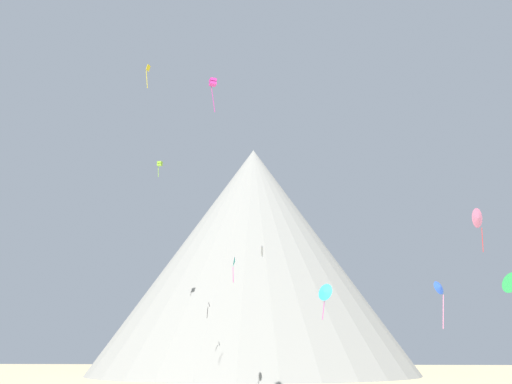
{
  "coord_description": "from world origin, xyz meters",
  "views": [
    {
      "loc": [
        3.76,
        -30.52,
        4.77
      ],
      "look_at": [
        -3.07,
        41.19,
        25.62
      ],
      "focal_mm": 38.89,
      "sensor_mm": 36.0,
      "label": 1
    }
  ],
  "objects_px": {
    "kite_pink_mid": "(478,218)",
    "kite_black_low": "(209,307)",
    "kite_lime_high": "(160,164)",
    "kite_blue_low": "(440,289)",
    "kite_yellow_high": "(148,72)",
    "kite_white_mid": "(261,251)",
    "kite_green_low": "(512,283)",
    "kite_cyan_low": "(325,292)",
    "rock_massif": "(253,264)",
    "kite_magenta_high": "(213,83)",
    "kite_teal_mid": "(234,262)"
  },
  "relations": [
    {
      "from": "kite_magenta_high",
      "to": "kite_yellow_high",
      "type": "distance_m",
      "value": 10.45
    },
    {
      "from": "kite_teal_mid",
      "to": "kite_blue_low",
      "type": "bearing_deg",
      "value": -146.1
    },
    {
      "from": "kite_white_mid",
      "to": "kite_pink_mid",
      "type": "relative_size",
      "value": 0.27
    },
    {
      "from": "kite_pink_mid",
      "to": "kite_black_low",
      "type": "distance_m",
      "value": 43.86
    },
    {
      "from": "kite_magenta_high",
      "to": "kite_pink_mid",
      "type": "bearing_deg",
      "value": -15.3
    },
    {
      "from": "kite_green_low",
      "to": "kite_black_low",
      "type": "distance_m",
      "value": 52.65
    },
    {
      "from": "kite_cyan_low",
      "to": "kite_black_low",
      "type": "xyz_separation_m",
      "value": [
        -18.21,
        18.96,
        -0.25
      ]
    },
    {
      "from": "kite_blue_low",
      "to": "kite_cyan_low",
      "type": "bearing_deg",
      "value": 77.06
    },
    {
      "from": "kite_magenta_high",
      "to": "kite_yellow_high",
      "type": "xyz_separation_m",
      "value": [
        -9.44,
        2.79,
        3.52
      ]
    },
    {
      "from": "rock_massif",
      "to": "kite_yellow_high",
      "type": "relative_size",
      "value": 29.42
    },
    {
      "from": "kite_pink_mid",
      "to": "kite_yellow_high",
      "type": "distance_m",
      "value": 46.68
    },
    {
      "from": "kite_magenta_high",
      "to": "kite_teal_mid",
      "type": "relative_size",
      "value": 1.21
    },
    {
      "from": "kite_lime_high",
      "to": "kite_black_low",
      "type": "xyz_separation_m",
      "value": [
        8.69,
        2.23,
        -23.99
      ]
    },
    {
      "from": "kite_blue_low",
      "to": "kite_yellow_high",
      "type": "distance_m",
      "value": 46.65
    },
    {
      "from": "kite_yellow_high",
      "to": "kite_white_mid",
      "type": "bearing_deg",
      "value": -2.65
    },
    {
      "from": "kite_magenta_high",
      "to": "kite_green_low",
      "type": "relative_size",
      "value": 2.2
    },
    {
      "from": "kite_pink_mid",
      "to": "kite_green_low",
      "type": "distance_m",
      "value": 21.89
    },
    {
      "from": "kite_magenta_high",
      "to": "kite_teal_mid",
      "type": "bearing_deg",
      "value": 61.38
    },
    {
      "from": "kite_magenta_high",
      "to": "kite_blue_low",
      "type": "xyz_separation_m",
      "value": [
        23.47,
        -9.66,
        -27.11
      ]
    },
    {
      "from": "kite_teal_mid",
      "to": "kite_black_low",
      "type": "height_order",
      "value": "kite_teal_mid"
    },
    {
      "from": "kite_white_mid",
      "to": "kite_magenta_high",
      "type": "bearing_deg",
      "value": -32.4
    },
    {
      "from": "kite_lime_high",
      "to": "kite_green_low",
      "type": "xyz_separation_m",
      "value": [
        42.35,
        -38.22,
        -25.35
      ]
    },
    {
      "from": "kite_blue_low",
      "to": "rock_massif",
      "type": "bearing_deg",
      "value": 66.77
    },
    {
      "from": "kite_green_low",
      "to": "kite_yellow_high",
      "type": "bearing_deg",
      "value": 38.42
    },
    {
      "from": "kite_white_mid",
      "to": "kite_blue_low",
      "type": "bearing_deg",
      "value": 53.19
    },
    {
      "from": "kite_lime_high",
      "to": "kite_pink_mid",
      "type": "distance_m",
      "value": 52.05
    },
    {
      "from": "kite_green_low",
      "to": "kite_blue_low",
      "type": "relative_size",
      "value": 0.47
    },
    {
      "from": "kite_white_mid",
      "to": "kite_lime_high",
      "type": "relative_size",
      "value": 0.53
    },
    {
      "from": "kite_cyan_low",
      "to": "kite_green_low",
      "type": "distance_m",
      "value": 26.52
    },
    {
      "from": "kite_lime_high",
      "to": "kite_blue_low",
      "type": "xyz_separation_m",
      "value": [
        37.01,
        -34.97,
        -25.4
      ]
    },
    {
      "from": "kite_white_mid",
      "to": "kite_yellow_high",
      "type": "relative_size",
      "value": 0.43
    },
    {
      "from": "kite_black_low",
      "to": "kite_blue_low",
      "type": "height_order",
      "value": "kite_black_low"
    },
    {
      "from": "kite_magenta_high",
      "to": "kite_white_mid",
      "type": "height_order",
      "value": "kite_magenta_high"
    },
    {
      "from": "kite_blue_low",
      "to": "kite_yellow_high",
      "type": "relative_size",
      "value": 1.29
    },
    {
      "from": "kite_black_low",
      "to": "kite_blue_low",
      "type": "xyz_separation_m",
      "value": [
        28.31,
        -37.2,
        -1.41
      ]
    },
    {
      "from": "kite_yellow_high",
      "to": "kite_black_low",
      "type": "bearing_deg",
      "value": 61.24
    },
    {
      "from": "kite_blue_low",
      "to": "kite_black_low",
      "type": "bearing_deg",
      "value": 85.36
    },
    {
      "from": "kite_magenta_high",
      "to": "kite_black_low",
      "type": "bearing_deg",
      "value": 73.95
    },
    {
      "from": "rock_massif",
      "to": "kite_yellow_high",
      "type": "xyz_separation_m",
      "value": [
        -8.05,
        -61.09,
        16.76
      ]
    },
    {
      "from": "kite_cyan_low",
      "to": "kite_white_mid",
      "type": "bearing_deg",
      "value": -127.14
    },
    {
      "from": "kite_cyan_low",
      "to": "kite_pink_mid",
      "type": "height_order",
      "value": "kite_pink_mid"
    },
    {
      "from": "kite_pink_mid",
      "to": "kite_black_low",
      "type": "height_order",
      "value": "kite_pink_mid"
    },
    {
      "from": "kite_yellow_high",
      "to": "kite_teal_mid",
      "type": "bearing_deg",
      "value": 35.38
    },
    {
      "from": "kite_black_low",
      "to": "kite_blue_low",
      "type": "distance_m",
      "value": 46.77
    },
    {
      "from": "kite_cyan_low",
      "to": "kite_yellow_high",
      "type": "xyz_separation_m",
      "value": [
        -22.81,
        -5.8,
        28.97
      ]
    },
    {
      "from": "rock_massif",
      "to": "kite_black_low",
      "type": "bearing_deg",
      "value": -95.43
    },
    {
      "from": "kite_white_mid",
      "to": "kite_black_low",
      "type": "height_order",
      "value": "kite_white_mid"
    },
    {
      "from": "rock_massif",
      "to": "kite_cyan_low",
      "type": "height_order",
      "value": "rock_massif"
    },
    {
      "from": "kite_green_low",
      "to": "kite_black_low",
      "type": "xyz_separation_m",
      "value": [
        -33.66,
        40.46,
        1.37
      ]
    },
    {
      "from": "rock_massif",
      "to": "kite_yellow_high",
      "type": "bearing_deg",
      "value": -97.51
    }
  ]
}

